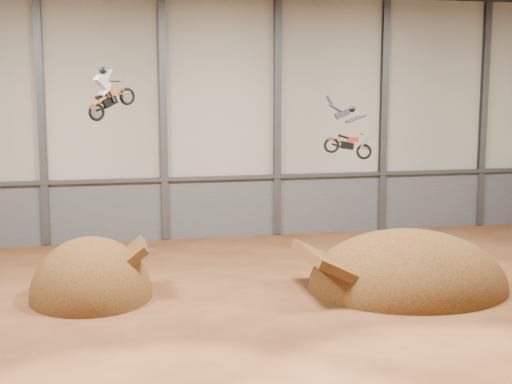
# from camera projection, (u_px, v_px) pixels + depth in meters

# --- Properties ---
(floor) EXTENTS (40.00, 40.00, 0.00)m
(floor) POSITION_uv_depth(u_px,v_px,m) (286.00, 315.00, 27.87)
(floor) COLOR #4C2714
(floor) RESTS_ON ground
(back_wall) EXTENTS (40.00, 0.10, 14.00)m
(back_wall) POSITION_uv_depth(u_px,v_px,m) (221.00, 118.00, 41.33)
(back_wall) COLOR #B1AD9C
(back_wall) RESTS_ON ground
(lower_band_back) EXTENTS (39.80, 0.18, 3.50)m
(lower_band_back) POSITION_uv_depth(u_px,v_px,m) (222.00, 208.00, 42.01)
(lower_band_back) COLOR #56595E
(lower_band_back) RESTS_ON ground
(steel_rail) EXTENTS (39.80, 0.35, 0.20)m
(steel_rail) POSITION_uv_depth(u_px,v_px,m) (222.00, 178.00, 41.60)
(steel_rail) COLOR #47494F
(steel_rail) RESTS_ON lower_band_back
(steel_column_1) EXTENTS (0.40, 0.36, 13.90)m
(steel_column_1) POSITION_uv_depth(u_px,v_px,m) (41.00, 120.00, 39.02)
(steel_column_1) COLOR #47494F
(steel_column_1) RESTS_ON ground
(steel_column_2) EXTENTS (0.40, 0.36, 13.90)m
(steel_column_2) POSITION_uv_depth(u_px,v_px,m) (163.00, 119.00, 40.43)
(steel_column_2) COLOR #47494F
(steel_column_2) RESTS_ON ground
(steel_column_3) EXTENTS (0.40, 0.36, 13.90)m
(steel_column_3) POSITION_uv_depth(u_px,v_px,m) (277.00, 118.00, 41.84)
(steel_column_3) COLOR #47494F
(steel_column_3) RESTS_ON ground
(steel_column_4) EXTENTS (0.40, 0.36, 13.90)m
(steel_column_4) POSITION_uv_depth(u_px,v_px,m) (384.00, 117.00, 43.25)
(steel_column_4) COLOR #47494F
(steel_column_4) RESTS_ON ground
(steel_column_5) EXTENTS (0.40, 0.36, 13.90)m
(steel_column_5) POSITION_uv_depth(u_px,v_px,m) (483.00, 116.00, 44.67)
(steel_column_5) COLOR #47494F
(steel_column_5) RESTS_ON ground
(takeoff_ramp) EXTENTS (5.12, 5.91, 5.12)m
(takeoff_ramp) POSITION_uv_depth(u_px,v_px,m) (91.00, 297.00, 30.20)
(takeoff_ramp) COLOR #3C230F
(takeoff_ramp) RESTS_ON ground
(landing_ramp) EXTENTS (8.91, 7.88, 5.14)m
(landing_ramp) POSITION_uv_depth(u_px,v_px,m) (407.00, 287.00, 31.62)
(landing_ramp) COLOR #3C230F
(landing_ramp) RESTS_ON ground
(fmx_rider_a) EXTENTS (2.99, 2.22, 2.82)m
(fmx_rider_a) POSITION_uv_depth(u_px,v_px,m) (115.00, 87.00, 29.50)
(fmx_rider_a) COLOR #C44C0B
(fmx_rider_b) EXTENTS (3.42, 1.33, 3.01)m
(fmx_rider_b) POSITION_uv_depth(u_px,v_px,m) (347.00, 128.00, 31.67)
(fmx_rider_b) COLOR #A92015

